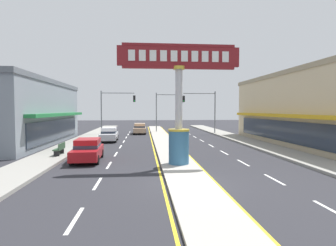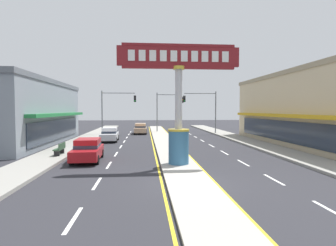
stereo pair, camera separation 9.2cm
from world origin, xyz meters
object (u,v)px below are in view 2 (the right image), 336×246
object	(u,v)px
storefront_right	(320,108)
traffic_light_median_far	(167,106)
street_bench	(60,149)
sedan_far_right_lane	(110,134)
traffic_light_left_side	(115,105)
traffic_light_right_side	(204,105)
sedan_near_right_lane	(88,150)
district_sign	(179,105)
sedan_near_left_lane	(140,128)
storefront_left	(16,112)

from	to	relation	value
storefront_right	traffic_light_median_far	xyz separation A→B (m)	(-14.00, 17.02, 0.51)
street_bench	sedan_far_right_lane	bearing A→B (deg)	76.82
traffic_light_left_side	sedan_far_right_lane	world-z (taller)	traffic_light_left_side
street_bench	traffic_light_right_side	bearing A→B (deg)	50.75
traffic_light_left_side	sedan_near_right_lane	size ratio (longest dim) A/B	1.42
district_sign	street_bench	distance (m)	9.88
district_sign	sedan_far_right_lane	distance (m)	15.69
sedan_near_left_lane	district_sign	bearing A→B (deg)	-83.28
traffic_light_left_side	street_bench	size ratio (longest dim) A/B	3.87
traffic_light_median_far	sedan_far_right_lane	bearing A→B (deg)	-121.89
sedan_near_right_lane	sedan_far_right_lane	distance (m)	11.88
traffic_light_left_side	sedan_far_right_lane	bearing A→B (deg)	-87.98
traffic_light_left_side	sedan_far_right_lane	size ratio (longest dim) A/B	1.43
sedan_far_right_lane	street_bench	xyz separation A→B (m)	(-2.38, -10.17, -0.14)
traffic_light_median_far	sedan_far_right_lane	distance (m)	14.33
traffic_light_left_side	traffic_light_median_far	distance (m)	8.52
traffic_light_right_side	sedan_far_right_lane	distance (m)	15.18
storefront_left	sedan_near_left_lane	world-z (taller)	storefront_left
district_sign	street_bench	size ratio (longest dim) A/B	4.76
storefront_left	sedan_far_right_lane	size ratio (longest dim) A/B	4.31
storefront_left	district_sign	bearing A→B (deg)	-38.68
storefront_right	traffic_light_median_far	size ratio (longest dim) A/B	3.92
storefront_left	traffic_light_right_side	world-z (taller)	storefront_left
traffic_light_left_side	traffic_light_median_far	xyz separation A→B (m)	(7.64, 3.76, -0.05)
storefront_right	sedan_far_right_lane	distance (m)	22.17
district_sign	sedan_near_right_lane	world-z (taller)	district_sign
traffic_light_median_far	street_bench	world-z (taller)	traffic_light_median_far
traffic_light_left_side	district_sign	bearing A→B (deg)	-73.99
sedan_far_right_lane	street_bench	size ratio (longest dim) A/B	2.72
street_bench	sedan_near_left_lane	bearing A→B (deg)	73.84
traffic_light_left_side	sedan_near_right_lane	xyz separation A→B (m)	(0.28, -19.94, -3.46)
sedan_near_left_lane	street_bench	xyz separation A→B (m)	(-5.68, -19.61, -0.14)
district_sign	sedan_near_right_lane	xyz separation A→B (m)	(-6.08, 2.24, -3.09)
district_sign	traffic_light_left_side	xyz separation A→B (m)	(-6.36, 22.18, 0.36)
traffic_light_right_side	sedan_near_right_lane	bearing A→B (deg)	-122.07
traffic_light_right_side	traffic_light_median_far	distance (m)	6.38
sedan_near_right_lane	street_bench	xyz separation A→B (m)	(-2.38, 1.71, -0.14)
sedan_far_right_lane	sedan_near_left_lane	world-z (taller)	same
storefront_right	sedan_near_left_lane	xyz separation A→B (m)	(-18.05, 14.64, -2.90)
sedan_near_left_lane	storefront_left	bearing A→B (deg)	-137.77
traffic_light_right_side	storefront_right	bearing A→B (deg)	-55.91
street_bench	storefront_right	bearing A→B (deg)	11.84
sedan_near_right_lane	street_bench	bearing A→B (deg)	144.27
traffic_light_right_side	sedan_far_right_lane	size ratio (longest dim) A/B	1.43
traffic_light_left_side	sedan_near_right_lane	world-z (taller)	traffic_light_left_side
traffic_light_left_side	sedan_near_right_lane	distance (m)	20.24
sedan_near_left_lane	sedan_near_right_lane	bearing A→B (deg)	-98.80
traffic_light_left_side	traffic_light_right_side	world-z (taller)	same
sedan_near_right_lane	sedan_near_left_lane	bearing A→B (deg)	81.20
traffic_light_right_side	sedan_near_left_lane	bearing A→B (deg)	170.87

